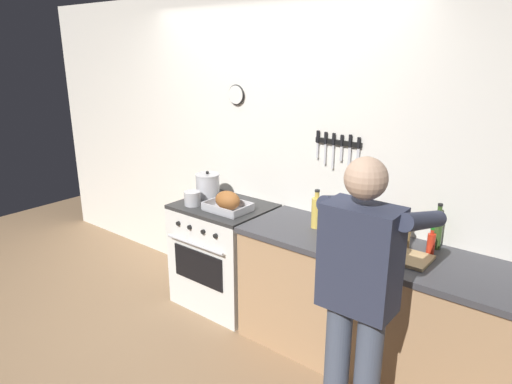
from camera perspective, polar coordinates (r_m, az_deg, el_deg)
ground_plane at (r=3.52m, az=-12.61°, el=-20.60°), size 8.00×8.00×0.00m
wall_back at (r=3.85m, az=1.85°, el=4.75°), size 6.00×0.13×2.60m
counter_block at (r=3.31m, az=15.09°, el=-13.98°), size 2.03×0.65×0.90m
stove at (r=3.99m, az=-3.97°, el=-7.72°), size 0.76×0.67×0.90m
person_cook at (r=2.48m, az=12.75°, el=-11.80°), size 0.51×0.63×1.66m
roasting_pan at (r=3.66m, az=-3.55°, el=-1.28°), size 0.35×0.26×0.16m
stock_pot at (r=3.97m, az=-6.02°, el=0.71°), size 0.21×0.21×0.25m
saucepan at (r=3.83m, az=-7.91°, el=-0.78°), size 0.14×0.14×0.12m
cutting_board at (r=3.02m, az=17.51°, el=-7.57°), size 0.36×0.24×0.02m
bottle_olive_oil at (r=3.18m, az=21.62°, el=-4.39°), size 0.06×0.06×0.31m
bottle_hot_sauce at (r=3.10m, az=20.94°, el=-5.97°), size 0.05×0.05×0.18m
bottle_vinegar at (r=3.14m, az=18.14°, el=-4.89°), size 0.06×0.06×0.24m
bottle_dish_soap at (r=3.39m, az=11.39°, el=-2.78°), size 0.07×0.07×0.23m
bottle_cooking_oil at (r=3.33m, az=7.53°, el=-2.46°), size 0.07×0.07×0.29m
bottle_soy_sauce at (r=3.27m, az=16.36°, el=-4.05°), size 0.06×0.06×0.21m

